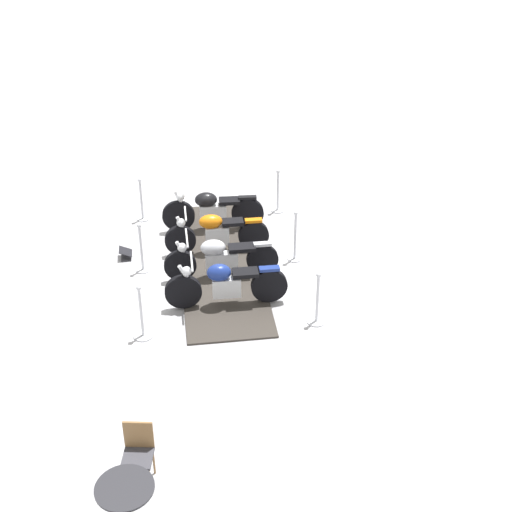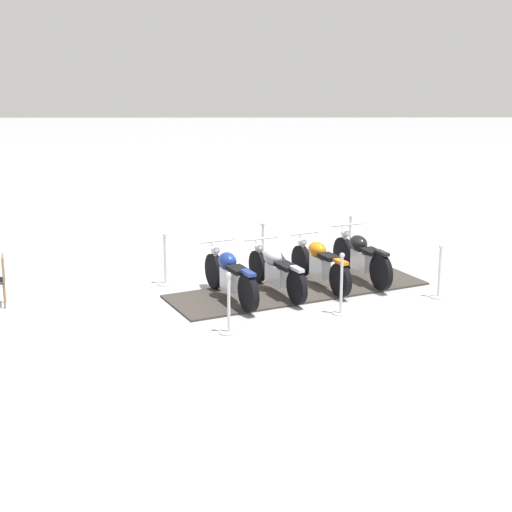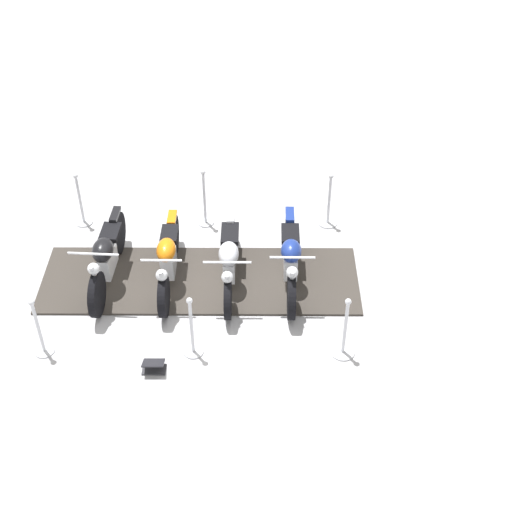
{
  "view_description": "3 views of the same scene",
  "coord_description": "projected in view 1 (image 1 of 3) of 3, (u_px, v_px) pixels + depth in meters",
  "views": [
    {
      "loc": [
        11.42,
        4.46,
        7.67
      ],
      "look_at": [
        0.92,
        1.07,
        0.94
      ],
      "focal_mm": 50.05,
      "sensor_mm": 36.0,
      "label": 1
    },
    {
      "loc": [
        0.92,
        14.46,
        4.52
      ],
      "look_at": [
        0.82,
        0.03,
        0.7
      ],
      "focal_mm": 54.89,
      "sensor_mm": 36.0,
      "label": 2
    },
    {
      "loc": [
        4.6,
        -7.4,
        7.8
      ],
      "look_at": [
        1.0,
        -0.01,
        0.9
      ],
      "focal_mm": 50.79,
      "sensor_mm": 36.0,
      "label": 3
    }
  ],
  "objects": [
    {
      "name": "stanchion_left_mid",
      "position": [
        295.0,
        242.0,
        14.41
      ],
      "size": [
        0.29,
        0.29,
        1.12
      ],
      "color": "silver",
      "rests_on": "ground_plane"
    },
    {
      "name": "stanchion_right_front",
      "position": [
        142.0,
        205.0,
        15.9
      ],
      "size": [
        0.29,
        0.29,
        1.02
      ],
      "color": "silver",
      "rests_on": "ground_plane"
    },
    {
      "name": "stanchion_right_rear",
      "position": [
        142.0,
        321.0,
        12.27
      ],
      "size": [
        0.35,
        0.35,
        1.06
      ],
      "color": "silver",
      "rests_on": "ground_plane"
    },
    {
      "name": "cafe_chair_near_table",
      "position": [
        138.0,
        450.0,
        9.46
      ],
      "size": [
        0.49,
        0.49,
        0.94
      ],
      "rotation": [
        0.0,
        0.0,
        0.27
      ],
      "color": "olive",
      "rests_on": "ground_plane"
    },
    {
      "name": "motorcycle_black",
      "position": [
        211.0,
        209.0,
        15.38
      ],
      "size": [
        1.04,
        2.08,
        1.03
      ],
      "rotation": [
        0.0,
        0.0,
        -1.18
      ],
      "color": "black",
      "rests_on": "display_platform"
    },
    {
      "name": "motorcycle_copper",
      "position": [
        215.0,
        232.0,
        14.59
      ],
      "size": [
        1.06,
        1.99,
        0.94
      ],
      "rotation": [
        0.0,
        0.0,
        -1.13
      ],
      "color": "black",
      "rests_on": "display_platform"
    },
    {
      "name": "motorcycle_chrome",
      "position": [
        219.0,
        256.0,
        13.78
      ],
      "size": [
        1.14,
        2.06,
        0.93
      ],
      "rotation": [
        0.0,
        0.0,
        -1.12
      ],
      "color": "black",
      "rests_on": "display_platform"
    },
    {
      "name": "stanchion_left_rear",
      "position": [
        317.0,
        307.0,
        12.63
      ],
      "size": [
        0.34,
        0.34,
        1.04
      ],
      "color": "silver",
      "rests_on": "ground_plane"
    },
    {
      "name": "stanchion_right_mid",
      "position": [
        142.0,
        254.0,
        14.07
      ],
      "size": [
        0.3,
        0.3,
        1.07
      ],
      "color": "silver",
      "rests_on": "ground_plane"
    },
    {
      "name": "info_placard",
      "position": [
        126.0,
        255.0,
        14.63
      ],
      "size": [
        0.39,
        0.37,
        0.21
      ],
      "rotation": [
        0.0,
        0.0,
        3.59
      ],
      "color": "#333338",
      "rests_on": "ground_plane"
    },
    {
      "name": "ground_plane",
      "position": [
        220.0,
        265.0,
        14.44
      ],
      "size": [
        80.0,
        80.0,
        0.0
      ],
      "primitive_type": "plane",
      "color": "#B2B2B7"
    },
    {
      "name": "motorcycle_navy",
      "position": [
        225.0,
        283.0,
        12.96
      ],
      "size": [
        1.1,
        2.09,
        0.99
      ],
      "rotation": [
        0.0,
        0.0,
        -1.13
      ],
      "color": "black",
      "rests_on": "display_platform"
    },
    {
      "name": "display_platform",
      "position": [
        220.0,
        264.0,
        14.43
      ],
      "size": [
        5.27,
        3.63,
        0.04
      ],
      "primitive_type": "cube",
      "rotation": [
        0.0,
        0.0,
        0.45
      ],
      "color": "#38332D",
      "rests_on": "ground_plane"
    },
    {
      "name": "stanchion_left_front",
      "position": [
        278.0,
        197.0,
        16.26
      ],
      "size": [
        0.3,
        0.3,
        1.04
      ],
      "color": "silver",
      "rests_on": "ground_plane"
    },
    {
      "name": "cafe_table",
      "position": [
        126.0,
        498.0,
        8.74
      ],
      "size": [
        0.74,
        0.74,
        0.78
      ],
      "color": "#2D2D33",
      "rests_on": "ground_plane"
    }
  ]
}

